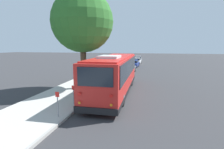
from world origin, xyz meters
TOP-DOWN VIEW (x-y plane):
  - ground_plane at (0.00, 0.00)m, footprint 160.00×160.00m
  - sidewalk_slab at (0.00, 4.02)m, footprint 80.00×4.21m
  - curb_strip at (0.00, 1.84)m, footprint 80.00×0.14m
  - shuttle_bus at (0.47, 0.36)m, footprint 11.09×2.88m
  - parked_sedan_gray at (12.05, 0.73)m, footprint 4.53×1.90m
  - parked_sedan_blue at (19.23, 0.67)m, footprint 4.29×1.86m
  - parked_sedan_white at (25.16, 0.69)m, footprint 4.50×2.02m
  - parked_sedan_silver at (31.41, 0.81)m, footprint 4.46×1.90m
  - street_tree at (1.27, 3.36)m, footprint 5.34×5.34m
  - sign_post_near at (-5.39, 2.24)m, footprint 0.06×0.22m
  - sign_post_far at (-3.43, 2.24)m, footprint 0.06×0.22m

SIDE VIEW (x-z plane):
  - ground_plane at x=0.00m, z-range 0.00..0.00m
  - sidewalk_slab at x=0.00m, z-range 0.00..0.15m
  - curb_strip at x=0.00m, z-range 0.00..0.15m
  - parked_sedan_white at x=25.16m, z-range -0.05..1.25m
  - parked_sedan_blue at x=19.23m, z-range -0.05..1.26m
  - parked_sedan_silver at x=31.41m, z-range -0.05..1.27m
  - parked_sedan_gray at x=12.05m, z-range -0.05..1.27m
  - sign_post_far at x=-3.43m, z-range 0.17..1.46m
  - sign_post_near at x=-5.39m, z-range 0.17..1.56m
  - shuttle_bus at x=0.47m, z-range 0.12..3.38m
  - street_tree at x=1.27m, z-range 1.70..11.04m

